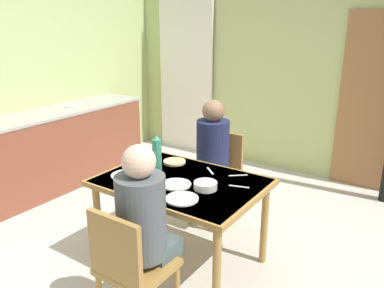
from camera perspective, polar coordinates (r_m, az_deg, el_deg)
The scene contains 22 objects.
ground_plane at distance 3.49m, azimuth -5.55°, elevation -14.98°, with size 6.46×6.46×0.00m, color #BBB7B0.
wall_back at distance 5.12m, azimuth 12.27°, elevation 11.04°, with size 4.51×0.10×2.63m, color #B2C17C.
wall_left at distance 5.00m, azimuth -21.00°, elevation 10.13°, with size 0.10×3.73×2.63m, color #B2C27E.
door_wooden at distance 4.77m, azimuth 25.59°, elevation 5.37°, with size 0.80×0.05×2.00m, color #98653C.
curtain_panel at distance 5.70m, azimuth -0.96°, elevation 9.95°, with size 0.90×0.03×2.21m, color white.
kitchen_counter at distance 4.77m, azimuth -19.99°, elevation -0.78°, with size 0.61×2.45×0.91m.
dining_table at distance 2.99m, azimuth -1.63°, elevation -6.71°, with size 1.23×0.88×0.72m.
chair_near_diner at distance 2.42m, azimuth -9.24°, elevation -17.38°, with size 0.40×0.40×0.87m.
chair_far_diner at distance 3.72m, azimuth 4.00°, elevation -4.12°, with size 0.40×0.40×0.87m.
person_near_diner at distance 2.36m, azimuth -7.29°, elevation -10.23°, with size 0.30×0.37×0.77m.
person_far_diner at distance 3.51m, azimuth 2.98°, elevation -0.52°, with size 0.30×0.37×0.77m.
water_bottle_green_near at distance 3.07m, azimuth -5.19°, elevation -1.59°, with size 0.07×0.07×0.31m.
serving_bowl_center at distance 2.80m, azimuth 2.00°, elevation -6.16°, with size 0.17×0.17×0.06m, color silver.
dinner_plate_near_left at distance 2.87m, azimuth -2.38°, elevation -5.99°, with size 0.23×0.23×0.01m, color white.
dinner_plate_near_right at distance 3.07m, azimuth -9.79°, elevation -4.55°, with size 0.23×0.23×0.01m, color white.
dinner_plate_far_center at distance 2.65m, azimuth -1.51°, elevation -8.09°, with size 0.23×0.23×0.01m, color white.
drinking_glass_by_near_diner at distance 3.30m, azimuth -6.57°, elevation -1.96°, with size 0.06×0.06×0.11m, color silver.
bread_plate_sliced at distance 3.30m, azimuth -2.61°, elevation -2.64°, with size 0.19×0.19×0.02m, color #DBB77A.
cutlery_knife_near at distance 2.74m, azimuth -6.67°, elevation -7.39°, with size 0.15×0.02×0.00m, color silver.
cutlery_fork_near at distance 3.13m, azimuth 2.70°, elevation -3.99°, with size 0.15×0.02×0.00m, color silver.
cutlery_knife_far at distance 2.86m, azimuth 6.97°, elevation -6.27°, with size 0.15×0.02×0.00m, color silver.
cutlery_fork_far at distance 3.06m, azimuth 6.83°, elevation -4.63°, with size 0.15×0.02×0.00m, color silver.
Camera 1 is at (1.91, -2.23, 1.89)m, focal length 36.06 mm.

